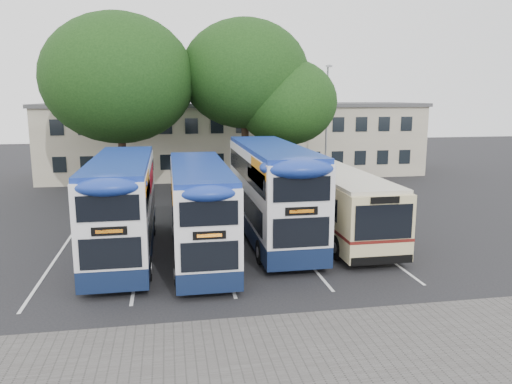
{
  "coord_description": "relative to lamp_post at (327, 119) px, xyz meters",
  "views": [
    {
      "loc": [
        -5.87,
        -16.45,
        6.86
      ],
      "look_at": [
        -2.07,
        5.0,
        2.63
      ],
      "focal_mm": 35.0,
      "sensor_mm": 36.0,
      "label": 1
    }
  ],
  "objects": [
    {
      "name": "ground",
      "position": [
        -6.0,
        -19.97,
        -5.08
      ],
      "size": [
        120.0,
        120.0,
        0.0
      ],
      "primitive_type": "plane",
      "color": "black",
      "rests_on": "ground"
    },
    {
      "name": "depot_building",
      "position": [
        -6.0,
        7.02,
        -1.93
      ],
      "size": [
        32.4,
        8.4,
        6.2
      ],
      "color": "#A89C87",
      "rests_on": "ground"
    },
    {
      "name": "tree_right",
      "position": [
        -3.95,
        -3.31,
        1.31
      ],
      "size": [
        6.82,
        6.82,
        9.31
      ],
      "color": "black",
      "rests_on": "ground"
    },
    {
      "name": "bay_lines",
      "position": [
        -9.75,
        -14.97,
        -5.08
      ],
      "size": [
        14.12,
        11.0,
        0.01
      ],
      "color": "silver",
      "rests_on": "ground"
    },
    {
      "name": "bus_dd_right",
      "position": [
        -7.06,
        -13.48,
        -2.58
      ],
      "size": [
        2.65,
        10.91,
        4.55
      ],
      "color": "#101D3C",
      "rests_on": "ground"
    },
    {
      "name": "bus_dd_mid",
      "position": [
        -10.62,
        -15.7,
        -2.87
      ],
      "size": [
        2.34,
        9.66,
        4.02
      ],
      "color": "#101D3C",
      "rests_on": "ground"
    },
    {
      "name": "bus_dd_left",
      "position": [
        -13.87,
        -14.81,
        -2.75
      ],
      "size": [
        2.47,
        10.18,
        4.24
      ],
      "color": "#101D3C",
      "rests_on": "ground"
    },
    {
      "name": "bus_single",
      "position": [
        -3.72,
        -13.39,
        -3.27
      ],
      "size": [
        2.73,
        10.73,
        3.2
      ],
      "color": "beige",
      "rests_on": "ground"
    },
    {
      "name": "tree_left",
      "position": [
        -14.82,
        -2.85,
        2.81
      ],
      "size": [
        9.69,
        9.69,
        12.02
      ],
      "color": "black",
      "rests_on": "ground"
    },
    {
      "name": "tree_mid",
      "position": [
        -6.61,
        -2.41,
        3.17
      ],
      "size": [
        8.58,
        8.58,
        11.92
      ],
      "color": "black",
      "rests_on": "ground"
    },
    {
      "name": "paving_strip",
      "position": [
        -8.0,
        -24.97,
        -5.08
      ],
      "size": [
        40.0,
        6.0,
        0.01
      ],
      "primitive_type": "cube",
      "color": "#595654",
      "rests_on": "ground"
    },
    {
      "name": "lamp_post",
      "position": [
        0.0,
        0.0,
        0.0
      ],
      "size": [
        0.25,
        1.05,
        9.06
      ],
      "color": "gray",
      "rests_on": "ground"
    }
  ]
}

